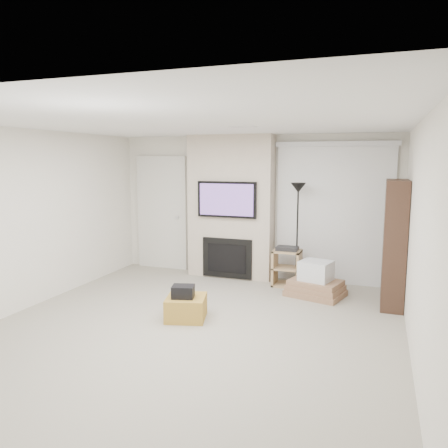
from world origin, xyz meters
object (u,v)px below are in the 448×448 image
(av_stand, at_px, (287,265))
(box_stack, at_px, (316,283))
(bookshelf, at_px, (394,244))
(ottoman, at_px, (186,308))
(floor_lamp, at_px, (298,205))

(av_stand, relative_size, box_stack, 0.69)
(bookshelf, bearing_deg, av_stand, 163.71)
(box_stack, distance_m, bookshelf, 1.29)
(ottoman, xyz_separation_m, bookshelf, (2.55, 1.48, 0.75))
(av_stand, xyz_separation_m, bookshelf, (1.62, -0.47, 0.55))
(ottoman, relative_size, box_stack, 0.53)
(box_stack, bearing_deg, av_stand, 143.03)
(ottoman, bearing_deg, box_stack, 46.79)
(ottoman, xyz_separation_m, box_stack, (1.46, 1.56, 0.06))
(floor_lamp, relative_size, box_stack, 1.79)
(ottoman, height_order, floor_lamp, floor_lamp)
(bookshelf, bearing_deg, ottoman, -149.82)
(ottoman, distance_m, box_stack, 2.14)
(floor_lamp, height_order, box_stack, floor_lamp)
(av_stand, xyz_separation_m, box_stack, (0.53, -0.40, -0.14))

